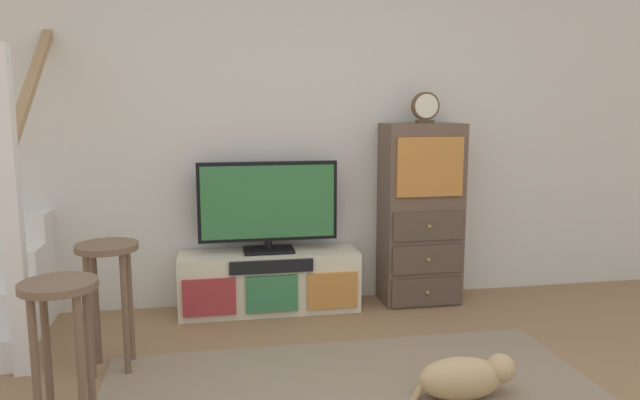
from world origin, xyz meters
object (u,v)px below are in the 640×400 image
(bar_stool_far, at_px, (108,277))
(side_cabinet, at_px, (421,214))
(media_console, at_px, (269,282))
(desk_clock, at_px, (425,108))
(bar_stool_near, at_px, (61,321))
(television, at_px, (268,204))
(dog, at_px, (466,377))

(bar_stool_far, bearing_deg, side_cabinet, 21.51)
(media_console, xyz_separation_m, side_cabinet, (1.14, 0.01, 0.46))
(media_console, xyz_separation_m, desk_clock, (1.15, -0.00, 1.25))
(desk_clock, distance_m, bar_stool_near, 2.82)
(television, xyz_separation_m, bar_stool_far, (-0.97, -0.85, -0.24))
(dog, bearing_deg, side_cabinet, 79.26)
(side_cabinet, relative_size, desk_clock, 5.96)
(side_cabinet, bearing_deg, bar_stool_near, -146.42)
(bar_stool_far, bearing_deg, media_console, 40.30)
(side_cabinet, bearing_deg, television, 179.31)
(bar_stool_near, relative_size, bar_stool_far, 0.97)
(bar_stool_near, bearing_deg, media_console, 53.70)
(side_cabinet, relative_size, dog, 2.49)
(bar_stool_far, bearing_deg, bar_stool_near, -99.20)
(desk_clock, bearing_deg, media_console, 179.77)
(side_cabinet, bearing_deg, bar_stool_far, -158.49)
(bar_stool_near, height_order, dog, bar_stool_near)
(television, relative_size, side_cabinet, 0.74)
(television, distance_m, desk_clock, 1.34)
(side_cabinet, bearing_deg, media_console, -179.49)
(side_cabinet, distance_m, dog, 1.65)
(media_console, relative_size, side_cabinet, 0.95)
(dog, bearing_deg, bar_stool_far, 159.37)
(media_console, bearing_deg, dog, -60.48)
(media_console, distance_m, bar_stool_near, 1.84)
(media_console, height_order, dog, media_console)
(bar_stool_far, distance_m, dog, 2.00)
(media_console, height_order, bar_stool_far, bar_stool_far)
(television, height_order, dog, television)
(bar_stool_near, bearing_deg, side_cabinet, 33.58)
(media_console, distance_m, side_cabinet, 1.23)
(dog, bearing_deg, bar_stool_near, 178.56)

